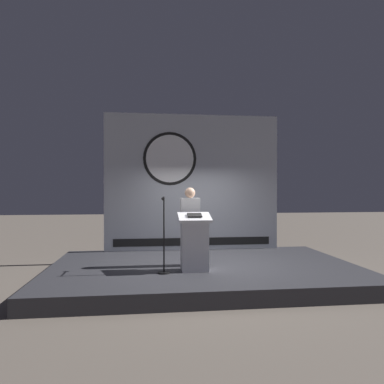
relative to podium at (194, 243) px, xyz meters
name	(u,v)px	position (x,y,z in m)	size (l,w,h in m)	color
ground_plane	(204,278)	(0.26, 0.54, -0.85)	(40.00, 40.00, 0.00)	#6B6056
stage_platform	(204,271)	(0.26, 0.54, -0.70)	(6.40, 4.00, 0.30)	#333338
banner_display	(192,182)	(0.24, 2.38, 1.24)	(4.58, 0.12, 3.56)	#B2B7C1
podium	(194,243)	(0.00, 0.00, 0.00)	(0.64, 0.50, 1.13)	silver
speaker_person	(190,226)	(-0.03, 0.48, 0.28)	(0.40, 0.26, 1.63)	black
microphone_stand	(164,246)	(-0.61, -0.10, -0.04)	(0.24, 0.52, 1.46)	black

